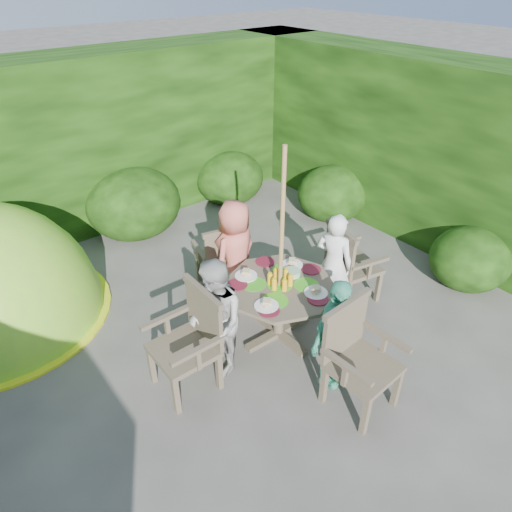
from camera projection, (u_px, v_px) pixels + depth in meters
ground at (234, 372)px, 4.66m from camera, size 60.00×60.00×0.00m
hedge_enclosure at (156, 216)px, 4.85m from camera, size 9.00×9.00×2.50m
patio_table at (280, 293)px, 4.82m from camera, size 1.23×1.23×0.84m
parasol_pole at (281, 252)px, 4.53m from camera, size 0.04×0.04×2.20m
garden_chair_right at (349, 262)px, 5.42m from camera, size 0.63×0.68×0.97m
garden_chair_left at (191, 340)px, 4.28m from camera, size 0.55×0.62×1.02m
garden_chair_back at (221, 256)px, 5.59m from camera, size 0.64×0.59×0.91m
garden_chair_front at (357, 356)px, 4.11m from camera, size 0.64×0.58×1.02m
child_right at (334, 264)px, 5.20m from camera, size 0.42×0.52×1.26m
child_left at (216, 320)px, 4.38m from camera, size 0.67×0.75×1.28m
child_back at (236, 254)px, 5.30m from camera, size 0.74×0.57×1.34m
child_front at (334, 334)px, 4.28m from camera, size 0.74×0.42×1.20m
dome_tent at (4, 317)px, 5.38m from camera, size 2.46×2.46×2.81m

